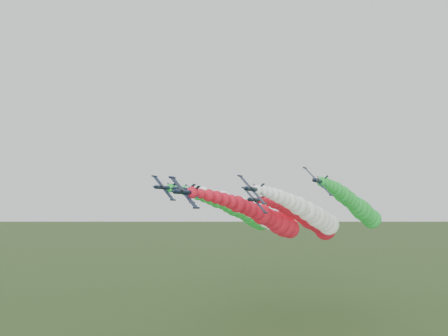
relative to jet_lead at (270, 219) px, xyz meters
The scene contains 6 objects.
jet_lead is the anchor object (origin of this frame).
jet_inner_left 16.06m from the jet_lead, 121.65° to the left, with size 11.22×68.37×16.72m.
jet_inner_right 15.84m from the jet_lead, 51.99° to the left, with size 11.33×68.48×16.82m.
jet_outer_left 24.80m from the jet_lead, 132.09° to the left, with size 11.58×68.73×17.07m.
jet_outer_right 29.21m from the jet_lead, 38.10° to the left, with size 11.08×68.23×16.57m.
jet_trail 25.11m from the jet_lead, 74.97° to the left, with size 11.67×68.82×17.16m.
Camera 1 is at (43.45, -91.18, 33.45)m, focal length 35.00 mm.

